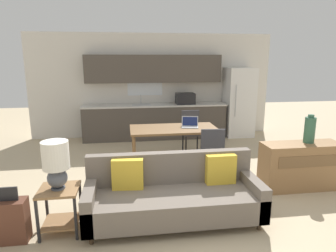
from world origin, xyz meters
TOP-DOWN VIEW (x-y plane):
  - ground_plane at (0.00, 0.00)m, footprint 20.00×20.00m
  - wall_back at (-0.00, 4.63)m, footprint 6.40×0.07m
  - kitchen_counter at (0.01, 4.33)m, footprint 3.70×0.65m
  - refrigerator at (2.26, 4.24)m, footprint 0.73×0.71m
  - dining_table at (0.15, 2.17)m, footprint 1.66×0.85m
  - couch at (-0.18, 0.17)m, footprint 2.21×0.80m
  - side_table at (-1.57, 0.08)m, footprint 0.46×0.46m
  - table_lamp at (-1.57, 0.08)m, footprint 0.31×0.31m
  - credenza at (2.01, 0.84)m, footprint 1.27×0.45m
  - vase at (2.13, 0.88)m, footprint 0.17×0.17m
  - dining_chair_near_right at (0.67, 1.37)m, footprint 0.46×0.46m
  - dining_chair_far_right at (0.68, 2.97)m, footprint 0.42×0.42m
  - laptop at (0.48, 2.21)m, footprint 0.37×0.32m
  - suitcase at (-2.10, -0.05)m, footprint 0.39×0.22m

SIDE VIEW (x-z plane):
  - ground_plane at x=0.00m, z-range 0.00..0.00m
  - suitcase at x=-2.10m, z-range -0.07..0.59m
  - couch at x=-0.18m, z-range -0.09..0.75m
  - side_table at x=-1.57m, z-range 0.10..0.65m
  - credenza at x=2.01m, z-range 0.00..0.75m
  - dining_chair_near_right at x=0.67m, z-range 0.05..0.98m
  - dining_chair_far_right at x=0.68m, z-range 0.05..0.98m
  - dining_table at x=0.15m, z-range 0.32..1.07m
  - laptop at x=0.48m, z-range 0.70..0.90m
  - kitchen_counter at x=0.01m, z-range -0.23..1.92m
  - table_lamp at x=-1.57m, z-range 0.60..1.18m
  - refrigerator at x=2.26m, z-range 0.00..1.82m
  - vase at x=2.13m, z-range 0.73..1.19m
  - wall_back at x=0.00m, z-range 0.00..2.70m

